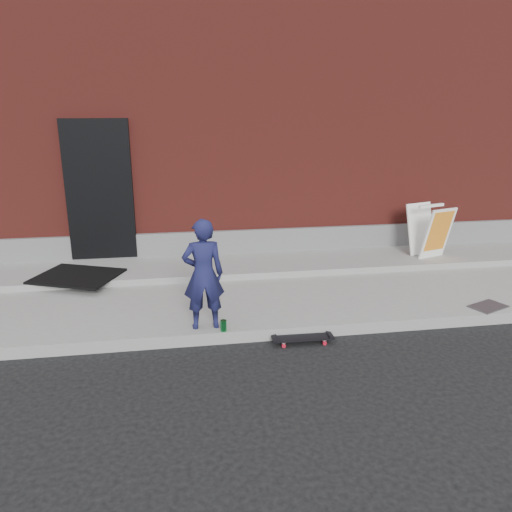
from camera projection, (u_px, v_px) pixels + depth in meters
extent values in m
plane|color=black|center=(298.00, 339.00, 6.03)|extent=(80.00, 80.00, 0.00)
cube|color=gray|center=(274.00, 290.00, 7.43)|extent=(20.00, 3.00, 0.15)
cube|color=gray|center=(264.00, 264.00, 8.25)|extent=(20.00, 1.20, 0.10)
cube|color=maroon|center=(231.00, 115.00, 11.93)|extent=(20.00, 8.00, 5.00)
cube|color=slate|center=(258.00, 241.00, 8.71)|extent=(20.00, 0.10, 0.40)
cube|color=black|center=(100.00, 190.00, 8.03)|extent=(1.05, 0.12, 2.25)
imported|color=#191B47|center=(203.00, 275.00, 5.82)|extent=(0.50, 0.34, 1.34)
cylinder|color=red|center=(321.00, 337.00, 6.02)|extent=(0.05, 0.03, 0.05)
cylinder|color=red|center=(325.00, 343.00, 5.88)|extent=(0.05, 0.03, 0.05)
cylinder|color=red|center=(281.00, 340.00, 5.96)|extent=(0.05, 0.03, 0.05)
cylinder|color=red|center=(284.00, 346.00, 5.81)|extent=(0.05, 0.03, 0.05)
cube|color=silver|center=(323.00, 338.00, 5.94)|extent=(0.05, 0.16, 0.02)
cube|color=silver|center=(283.00, 340.00, 5.87)|extent=(0.05, 0.16, 0.02)
cube|color=black|center=(303.00, 338.00, 5.90)|extent=(0.71, 0.20, 0.01)
cube|color=white|center=(438.00, 233.00, 8.25)|extent=(0.58, 0.39, 0.87)
cube|color=white|center=(420.00, 229.00, 8.58)|extent=(0.58, 0.39, 0.87)
cube|color=yellow|center=(438.00, 236.00, 8.24)|extent=(0.48, 0.31, 0.69)
cube|color=white|center=(431.00, 206.00, 8.29)|extent=(0.52, 0.20, 0.04)
cylinder|color=#198138|center=(224.00, 326.00, 5.88)|extent=(0.08, 0.08, 0.14)
cube|color=black|center=(77.00, 276.00, 7.45)|extent=(1.42, 1.30, 0.03)
cube|color=#545459|center=(488.00, 306.00, 6.60)|extent=(0.56, 0.47, 0.01)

